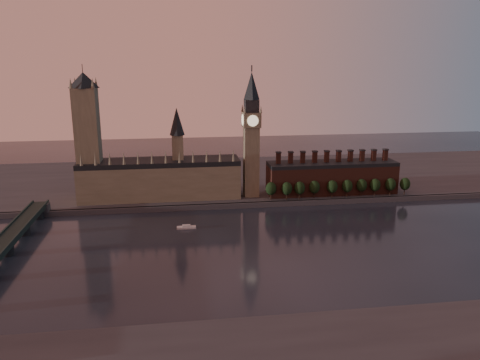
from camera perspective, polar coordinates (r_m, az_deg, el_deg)
name	(u,v)px	position (r m, az deg, el deg)	size (l,w,h in m)	color
ground	(264,252)	(292.16, 2.90, -8.73)	(900.00, 900.00, 0.00)	black
north_bank	(230,179)	(458.83, -1.26, 0.16)	(900.00, 182.00, 4.00)	#414145
palace_of_westminster	(161,177)	(390.10, -9.61, 0.38)	(130.00, 30.30, 74.00)	#786E55
victoria_tower	(88,133)	(388.84, -18.09, 5.46)	(24.00, 24.00, 108.00)	#786E55
big_ben	(251,133)	(383.19, 1.39, 5.70)	(15.00, 15.00, 107.00)	#786E55
chimney_block	(332,177)	(407.92, 11.11, 0.38)	(110.00, 25.00, 37.00)	#4D261D
embankment_tree_0	(271,189)	(380.77, 3.80, -1.06)	(8.60, 8.60, 14.88)	black
embankment_tree_1	(287,188)	(382.27, 5.73, -1.04)	(8.60, 8.60, 14.88)	black
embankment_tree_2	(300,188)	(384.83, 7.29, -0.98)	(8.60, 8.60, 14.88)	black
embankment_tree_3	(314,187)	(389.47, 9.07, -0.86)	(8.60, 8.60, 14.88)	black
embankment_tree_4	(332,187)	(393.28, 11.18, -0.80)	(8.60, 8.60, 14.88)	black
embankment_tree_5	(347,186)	(397.74, 12.95, -0.73)	(8.60, 8.60, 14.88)	black
embankment_tree_6	(362,185)	(403.18, 14.61, -0.63)	(8.60, 8.60, 14.88)	black
embankment_tree_7	(375,185)	(407.04, 16.15, -0.59)	(8.60, 8.60, 14.88)	black
embankment_tree_8	(391,184)	(412.77, 17.88, -0.52)	(8.60, 8.60, 14.88)	black
embankment_tree_9	(405,184)	(418.27, 19.47, -0.46)	(8.60, 8.60, 14.88)	black
river_boat	(186,227)	(331.99, -6.55, -5.73)	(13.34, 3.86, 2.66)	silver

